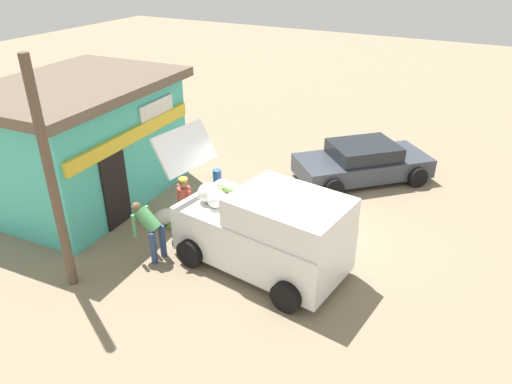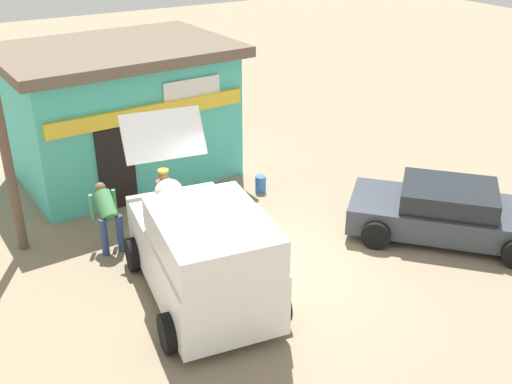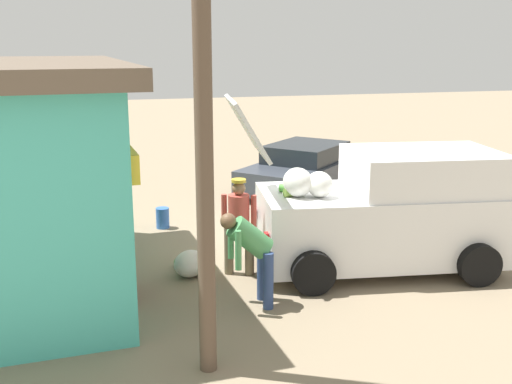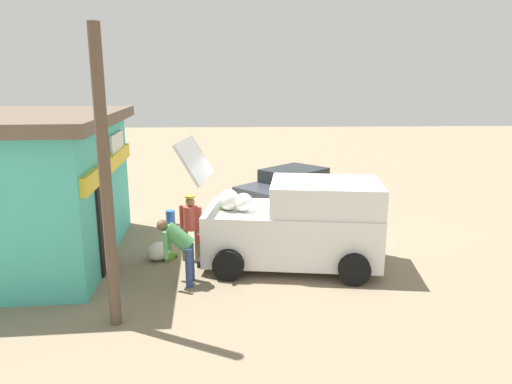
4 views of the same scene
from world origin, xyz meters
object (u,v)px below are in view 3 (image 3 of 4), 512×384
parked_sedan (305,168)px  paint_bucket (163,218)px  unloaded_banana_pile (191,264)px  delivery_van (387,210)px  vendor_standing (239,221)px  customer_bending (251,248)px

parked_sedan → paint_bucket: parked_sedan is taller
paint_bucket → unloaded_banana_pile: bearing=-177.3°
parked_sedan → unloaded_banana_pile: bearing=143.5°
delivery_van → parked_sedan: delivery_van is taller
vendor_standing → parked_sedan: bearing=-29.8°
vendor_standing → unloaded_banana_pile: vendor_standing is taller
parked_sedan → unloaded_banana_pile: parked_sedan is taller
parked_sedan → customer_bending: customer_bending is taller
delivery_van → customer_bending: bearing=110.1°
delivery_van → unloaded_banana_pile: size_ratio=4.86×
customer_bending → paint_bucket: size_ratio=3.35×
delivery_van → unloaded_banana_pile: delivery_van is taller
delivery_van → unloaded_banana_pile: (0.46, 3.22, -0.80)m
delivery_van → vendor_standing: delivery_van is taller
parked_sedan → delivery_van: bearing=174.1°
parked_sedan → paint_bucket: size_ratio=10.07×
vendor_standing → unloaded_banana_pile: bearing=78.3°
delivery_van → unloaded_banana_pile: 3.35m
vendor_standing → customer_bending: 1.25m
parked_sedan → customer_bending: bearing=154.3°
customer_bending → paint_bucket: bearing=10.6°
vendor_standing → unloaded_banana_pile: (0.16, 0.77, -0.72)m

